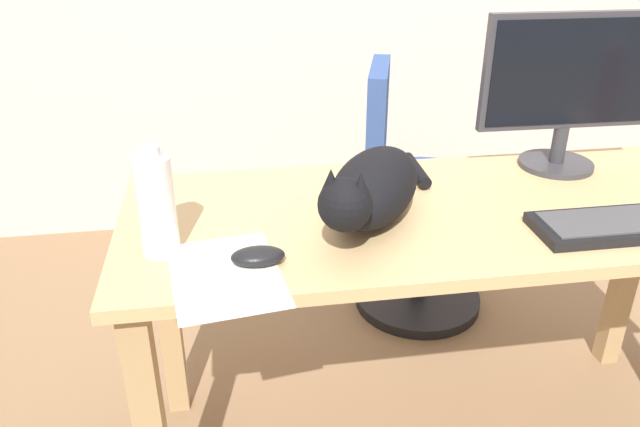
% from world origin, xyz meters
% --- Properties ---
extents(desk, '(1.56, 0.62, 0.76)m').
position_xyz_m(desk, '(0.00, 0.00, 0.64)').
color(desk, tan).
rests_on(desk, ground_plane).
extents(office_chair, '(0.50, 0.48, 0.93)m').
position_xyz_m(office_chair, '(0.13, 0.69, 0.40)').
color(office_chair, black).
rests_on(office_chair, ground_plane).
extents(monitor, '(0.48, 0.20, 0.41)m').
position_xyz_m(monitor, '(0.38, 0.20, 0.99)').
color(monitor, '#333338').
rests_on(monitor, desk).
extents(keyboard, '(0.44, 0.15, 0.03)m').
position_xyz_m(keyboard, '(0.36, -0.17, 0.77)').
color(keyboard, black).
rests_on(keyboard, desk).
extents(cat, '(0.35, 0.54, 0.20)m').
position_xyz_m(cat, '(-0.20, -0.04, 0.84)').
color(cat, black).
rests_on(cat, desk).
extents(computer_mouse, '(0.11, 0.06, 0.04)m').
position_xyz_m(computer_mouse, '(-0.47, -0.19, 0.78)').
color(computer_mouse, black).
rests_on(computer_mouse, desk).
extents(paper_sheet, '(0.25, 0.32, 0.00)m').
position_xyz_m(paper_sheet, '(-0.54, -0.22, 0.76)').
color(paper_sheet, white).
rests_on(paper_sheet, desk).
extents(water_bottle, '(0.08, 0.08, 0.23)m').
position_xyz_m(water_bottle, '(-0.67, -0.11, 0.87)').
color(water_bottle, silver).
rests_on(water_bottle, desk).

